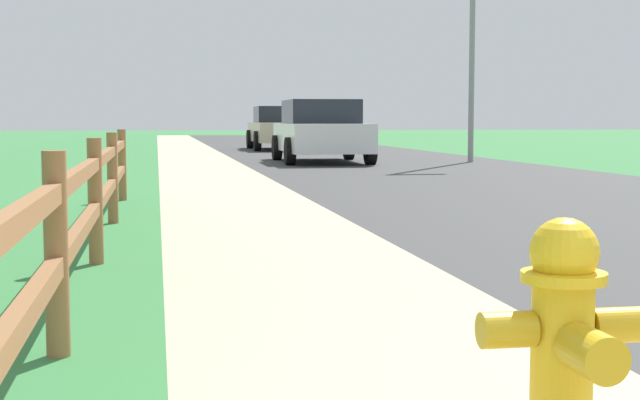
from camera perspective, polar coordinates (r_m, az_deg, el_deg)
ground_plane at (r=26.12m, az=-5.52°, el=2.59°), size 120.00×120.00×0.00m
road_asphalt at (r=28.58m, az=1.19°, el=2.83°), size 7.00×66.00×0.01m
curb_concrete at (r=28.05m, az=-11.96°, el=2.68°), size 6.00×66.00×0.01m
grass_verge at (r=28.15m, az=-15.02°, el=2.63°), size 5.00×66.00×0.00m
fire_hydrant at (r=3.15m, az=14.80°, el=-7.96°), size 0.56×0.47×0.78m
rail_fence at (r=7.16m, az=-13.64°, el=0.57°), size 0.11×11.18×0.96m
parked_suv_white at (r=23.39m, az=0.07°, el=4.26°), size 2.21×4.45×1.57m
parked_car_beige at (r=32.90m, az=-2.46°, el=4.43°), size 2.17×4.75×1.53m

